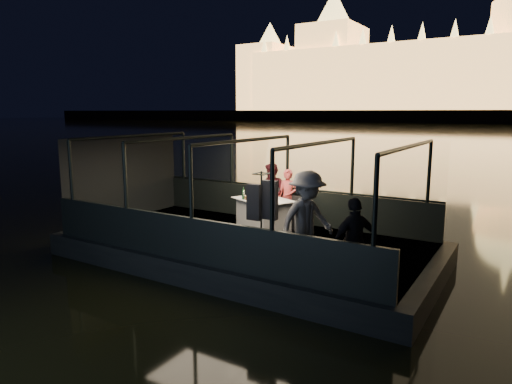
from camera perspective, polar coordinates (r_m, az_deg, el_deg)
The scene contains 26 objects.
river_water at distance 88.96m, azimuth 28.14°, elevation 6.61°, with size 500.00×500.00×0.00m, color black.
boat_hull at distance 10.92m, azimuth -1.11°, elevation -8.35°, with size 8.60×4.40×1.00m, color black.
boat_deck at distance 10.78m, azimuth -1.12°, elevation -5.93°, with size 8.00×4.00×0.04m, color black.
gunwale_port at distance 12.35m, azimuth 3.89°, elevation -1.65°, with size 8.00×0.08×0.90m, color black.
gunwale_starboard at distance 9.09m, azimuth -7.99°, elevation -5.97°, with size 8.00×0.08×0.90m, color black.
cabin_glass_port at distance 12.17m, azimuth 3.96°, elevation 3.67°, with size 8.00×0.02×1.40m, color #99B2B2, non-canonical shape.
cabin_glass_starboard at distance 8.85m, azimuth -8.17°, elevation 1.21°, with size 8.00×0.02×1.40m, color #99B2B2, non-canonical shape.
cabin_roof_glass at distance 10.38m, azimuth -1.16°, elevation 6.48°, with size 8.00×4.00×0.02m, color #99B2B2, non-canonical shape.
end_wall_fore at distance 13.09m, azimuth -16.05°, elevation 1.76°, with size 0.02×4.00×2.30m, color black, non-canonical shape.
end_wall_aft at distance 9.04m, azimuth 20.73°, elevation -2.05°, with size 0.02×4.00×2.30m, color black, non-canonical shape.
canopy_ribs at distance 10.51m, azimuth -1.14°, elevation 0.21°, with size 8.00×4.00×2.30m, color black, non-canonical shape.
dining_table_central at distance 11.56m, azimuth 0.92°, elevation -2.75°, with size 1.45×1.05×0.77m, color beige.
chair_port_left at distance 11.99m, azimuth 1.52°, elevation -1.98°, with size 0.44×0.44×0.94m, color black.
chair_port_right at distance 11.63m, azimuth 4.77°, elevation -2.38°, with size 0.37×0.37×0.79m, color black.
coat_stand at distance 8.88m, azimuth 0.67°, elevation -3.26°, with size 0.51×0.40×1.82m, color black, non-canonical shape.
person_woman_coral at distance 11.95m, azimuth 4.00°, elevation -0.57°, with size 0.53×0.35×1.47m, color #D64D4F.
person_man_maroon at distance 12.18m, azimuth 1.98°, elevation -0.35°, with size 0.76×0.59×1.59m, color #391016.
passenger_stripe at distance 8.60m, azimuth 6.36°, elevation -4.11°, with size 1.21×0.68×1.87m, color white.
passenger_dark at distance 8.01m, azimuth 12.22°, elevation -5.33°, with size 0.89×0.37×1.51m, color black.
wine_bottle at distance 11.45m, azimuth -1.59°, elevation -0.18°, with size 0.07×0.07×0.31m, color #153B20.
bread_basket at distance 11.45m, azimuth -0.91°, elevation -0.73°, with size 0.22×0.22×0.09m, color brown.
amber_candle at distance 11.21m, azimuth 1.96°, elevation -0.97°, with size 0.05×0.05×0.07m, color #FFB03F.
plate_near at distance 10.85m, azimuth 2.40°, elevation -1.52°, with size 0.25×0.25×0.02m, color silver.
plate_far at distance 11.57m, azimuth -0.42°, elevation -0.78°, with size 0.24×0.24×0.01m, color silver.
wine_glass_white at distance 11.33m, azimuth -1.54°, elevation -0.56°, with size 0.07×0.07×0.20m, color white, non-canonical shape.
wine_glass_red at distance 11.26m, azimuth 2.36°, elevation -0.64°, with size 0.07×0.07×0.20m, color white, non-canonical shape.
Camera 1 is at (5.60, -8.72, 3.43)m, focal length 32.00 mm.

